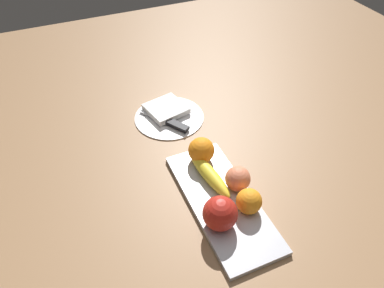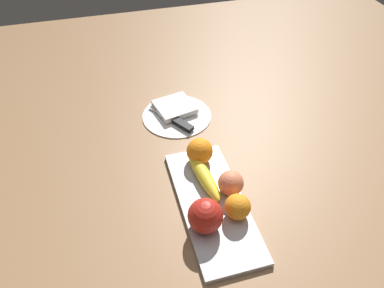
% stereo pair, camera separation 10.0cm
% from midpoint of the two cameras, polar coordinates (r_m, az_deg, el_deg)
% --- Properties ---
extents(ground_plane, '(2.40, 2.40, 0.00)m').
position_cam_midpoint_polar(ground_plane, '(0.92, 1.30, -9.02)').
color(ground_plane, olive).
extents(fruit_tray, '(0.38, 0.15, 0.01)m').
position_cam_midpoint_polar(fruit_tray, '(0.91, 1.47, -9.13)').
color(fruit_tray, '#BBBCC4').
rests_on(fruit_tray, ground_plane).
extents(apple, '(0.08, 0.08, 0.08)m').
position_cam_midpoint_polar(apple, '(0.83, 0.94, -10.98)').
color(apple, '#B3231A').
rests_on(apple, fruit_tray).
extents(banana, '(0.18, 0.06, 0.04)m').
position_cam_midpoint_polar(banana, '(0.93, -0.13, -4.87)').
color(banana, yellow).
rests_on(banana, fruit_tray).
extents(orange_near_apple, '(0.06, 0.06, 0.06)m').
position_cam_midpoint_polar(orange_near_apple, '(0.86, 5.63, -9.08)').
color(orange_near_apple, orange).
rests_on(orange_near_apple, fruit_tray).
extents(orange_near_banana, '(0.07, 0.07, 0.07)m').
position_cam_midpoint_polar(orange_near_banana, '(0.97, -1.47, -1.14)').
color(orange_near_banana, orange).
rests_on(orange_near_banana, fruit_tray).
extents(peach, '(0.06, 0.06, 0.06)m').
position_cam_midpoint_polar(peach, '(0.91, 4.05, -5.59)').
color(peach, '#E77C57').
rests_on(peach, fruit_tray).
extents(dinner_plate, '(0.22, 0.22, 0.01)m').
position_cam_midpoint_polar(dinner_plate, '(1.16, -6.10, 4.14)').
color(dinner_plate, white).
rests_on(dinner_plate, ground_plane).
extents(folded_napkin, '(0.13, 0.14, 0.02)m').
position_cam_midpoint_polar(folded_napkin, '(1.17, -6.58, 5.39)').
color(folded_napkin, white).
rests_on(folded_napkin, dinner_plate).
extents(knife, '(0.16, 0.11, 0.01)m').
position_cam_midpoint_polar(knife, '(1.12, -5.84, 3.19)').
color(knife, silver).
rests_on(knife, dinner_plate).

